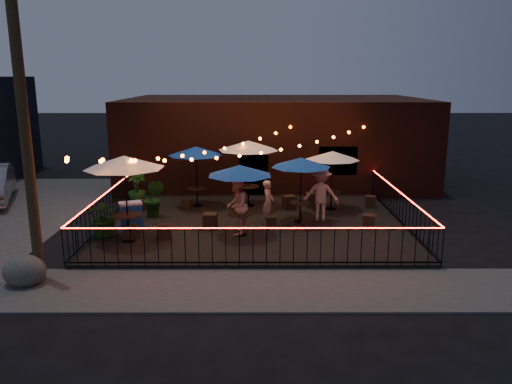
# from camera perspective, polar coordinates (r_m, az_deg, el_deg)

# --- Properties ---
(ground) EXTENTS (110.00, 110.00, 0.00)m
(ground) POSITION_cam_1_polar(r_m,az_deg,el_deg) (15.29, -0.32, -6.14)
(ground) COLOR black
(ground) RESTS_ON ground
(patio) EXTENTS (10.00, 8.00, 0.15)m
(patio) POSITION_cam_1_polar(r_m,az_deg,el_deg) (17.17, -0.29, -3.69)
(patio) COLOR black
(patio) RESTS_ON ground
(sidewalk) EXTENTS (18.00, 2.50, 0.05)m
(sidewalk) POSITION_cam_1_polar(r_m,az_deg,el_deg) (12.27, -0.37, -11.06)
(sidewalk) COLOR #3C3A37
(sidewalk) RESTS_ON ground
(brick_building) EXTENTS (14.00, 8.00, 4.00)m
(brick_building) POSITION_cam_1_polar(r_m,az_deg,el_deg) (24.63, 2.11, 6.04)
(brick_building) COLOR black
(brick_building) RESTS_ON ground
(utility_pole) EXTENTS (0.26, 0.26, 8.00)m
(utility_pole) POSITION_cam_1_polar(r_m,az_deg,el_deg) (13.07, -24.99, 7.31)
(utility_pole) COLOR #332415
(utility_pole) RESTS_ON ground
(fence_front) EXTENTS (10.00, 0.04, 1.04)m
(fence_front) POSITION_cam_1_polar(r_m,az_deg,el_deg) (13.19, -0.35, -6.29)
(fence_front) COLOR black
(fence_front) RESTS_ON patio
(fence_left) EXTENTS (0.04, 8.00, 1.04)m
(fence_left) POSITION_cam_1_polar(r_m,az_deg,el_deg) (17.75, -16.66, -1.73)
(fence_left) COLOR black
(fence_left) RESTS_ON patio
(fence_right) EXTENTS (0.04, 8.00, 1.04)m
(fence_right) POSITION_cam_1_polar(r_m,az_deg,el_deg) (17.71, 16.11, -1.72)
(fence_right) COLOR black
(fence_right) RESTS_ON patio
(festoon_lights) EXTENTS (10.02, 8.72, 1.32)m
(festoon_lights) POSITION_cam_1_polar(r_m,az_deg,el_deg) (16.37, -3.85, 4.22)
(festoon_lights) COLOR #FF5505
(festoon_lights) RESTS_ON ground
(cafe_table_0) EXTENTS (3.15, 3.15, 2.61)m
(cafe_table_0) POSITION_cam_1_polar(r_m,az_deg,el_deg) (15.20, -14.83, 3.19)
(cafe_table_0) COLOR black
(cafe_table_0) RESTS_ON patio
(cafe_table_1) EXTENTS (2.12, 2.12, 2.30)m
(cafe_table_1) POSITION_cam_1_polar(r_m,az_deg,el_deg) (18.97, -6.89, 4.59)
(cafe_table_1) COLOR black
(cafe_table_1) RESTS_ON patio
(cafe_table_2) EXTENTS (2.68, 2.68, 2.24)m
(cafe_table_2) POSITION_cam_1_polar(r_m,az_deg,el_deg) (15.31, -1.86, 2.38)
(cafe_table_2) COLOR black
(cafe_table_2) RESTS_ON patio
(cafe_table_3) EXTENTS (2.64, 2.64, 2.53)m
(cafe_table_3) POSITION_cam_1_polar(r_m,az_deg,el_deg) (18.81, -0.88, 5.23)
(cafe_table_3) COLOR black
(cafe_table_3) RESTS_ON patio
(cafe_table_4) EXTENTS (2.24, 2.24, 2.24)m
(cafe_table_4) POSITION_cam_1_polar(r_m,az_deg,el_deg) (16.77, 5.18, 3.28)
(cafe_table_4) COLOR black
(cafe_table_4) RESTS_ON patio
(cafe_table_5) EXTENTS (2.42, 2.42, 2.20)m
(cafe_table_5) POSITION_cam_1_polar(r_m,az_deg,el_deg) (18.58, 8.74, 4.05)
(cafe_table_5) COLOR black
(cafe_table_5) RESTS_ON patio
(bistro_chair_0) EXTENTS (0.41, 0.41, 0.44)m
(bistro_chair_0) POSITION_cam_1_polar(r_m,az_deg,el_deg) (15.79, -14.02, -4.49)
(bistro_chair_0) COLOR black
(bistro_chair_0) RESTS_ON patio
(bistro_chair_1) EXTENTS (0.42, 0.42, 0.44)m
(bistro_chair_1) POSITION_cam_1_polar(r_m,az_deg,el_deg) (15.69, -10.46, -4.44)
(bistro_chair_1) COLOR black
(bistro_chair_1) RESTS_ON patio
(bistro_chair_2) EXTENTS (0.38, 0.38, 0.41)m
(bistro_chair_2) POSITION_cam_1_polar(r_m,az_deg,el_deg) (19.01, -13.16, -1.51)
(bistro_chair_2) COLOR black
(bistro_chair_2) RESTS_ON patio
(bistro_chair_3) EXTENTS (0.43, 0.43, 0.40)m
(bistro_chair_3) POSITION_cam_1_polar(r_m,az_deg,el_deg) (18.93, -7.87, -1.36)
(bistro_chair_3) COLOR black
(bistro_chair_3) RESTS_ON patio
(bistro_chair_4) EXTENTS (0.47, 0.47, 0.52)m
(bistro_chair_4) POSITION_cam_1_polar(r_m,az_deg,el_deg) (16.41, -5.26, -3.34)
(bistro_chair_4) COLOR black
(bistro_chair_4) RESTS_ON patio
(bistro_chair_5) EXTENTS (0.37, 0.37, 0.40)m
(bistro_chair_5) POSITION_cam_1_polar(r_m,az_deg,el_deg) (16.45, 1.74, -3.45)
(bistro_chair_5) COLOR black
(bistro_chair_5) RESTS_ON patio
(bistro_chair_6) EXTENTS (0.49, 0.49, 0.45)m
(bistro_chair_6) POSITION_cam_1_polar(r_m,az_deg,el_deg) (19.32, -1.97, -0.85)
(bistro_chair_6) COLOR black
(bistro_chair_6) RESTS_ON patio
(bistro_chair_7) EXTENTS (0.55, 0.55, 0.51)m
(bistro_chair_7) POSITION_cam_1_polar(r_m,az_deg,el_deg) (18.78, 3.79, -1.19)
(bistro_chair_7) COLOR black
(bistro_chair_7) RESTS_ON patio
(bistro_chair_8) EXTENTS (0.39, 0.39, 0.40)m
(bistro_chair_8) POSITION_cam_1_polar(r_m,az_deg,el_deg) (16.87, 5.81, -3.10)
(bistro_chair_8) COLOR black
(bistro_chair_8) RESTS_ON patio
(bistro_chair_9) EXTENTS (0.46, 0.46, 0.45)m
(bistro_chair_9) POSITION_cam_1_polar(r_m,az_deg,el_deg) (16.86, 12.76, -3.28)
(bistro_chair_9) COLOR black
(bistro_chair_9) RESTS_ON patio
(bistro_chair_10) EXTENTS (0.48, 0.48, 0.51)m
(bistro_chair_10) POSITION_cam_1_polar(r_m,az_deg,el_deg) (19.28, 6.38, -0.87)
(bistro_chair_10) COLOR black
(bistro_chair_10) RESTS_ON patio
(bistro_chair_11) EXTENTS (0.43, 0.43, 0.44)m
(bistro_chair_11) POSITION_cam_1_polar(r_m,az_deg,el_deg) (19.51, 12.95, -1.06)
(bistro_chair_11) COLOR black
(bistro_chair_11) RESTS_ON patio
(patron_a) EXTENTS (0.48, 0.62, 1.52)m
(patron_a) POSITION_cam_1_polar(r_m,az_deg,el_deg) (16.65, 1.41, -1.25)
(patron_a) COLOR tan
(patron_a) RESTS_ON patio
(patron_b) EXTENTS (0.88, 1.04, 1.88)m
(patron_b) POSITION_cam_1_polar(r_m,az_deg,el_deg) (15.63, -2.22, -1.54)
(patron_b) COLOR tan
(patron_b) RESTS_ON patio
(patron_c) EXTENTS (1.30, 0.88, 1.86)m
(patron_c) POSITION_cam_1_polar(r_m,az_deg,el_deg) (17.30, 7.45, -0.22)
(patron_c) COLOR #D1AF90
(patron_c) RESTS_ON patio
(potted_shrub_a) EXTENTS (1.40, 1.28, 1.30)m
(potted_shrub_a) POSITION_cam_1_polar(r_m,az_deg,el_deg) (16.14, -16.89, -2.70)
(potted_shrub_a) COLOR #16350E
(potted_shrub_a) RESTS_ON patio
(potted_shrub_b) EXTENTS (0.83, 0.71, 1.34)m
(potted_shrub_b) POSITION_cam_1_polar(r_m,az_deg,el_deg) (18.00, -11.56, -0.71)
(potted_shrub_b) COLOR #144111
(potted_shrub_b) RESTS_ON patio
(potted_shrub_c) EXTENTS (0.85, 0.85, 1.23)m
(potted_shrub_c) POSITION_cam_1_polar(r_m,az_deg,el_deg) (19.96, -13.46, 0.40)
(potted_shrub_c) COLOR #0D340E
(potted_shrub_c) RESTS_ON patio
(cooler) EXTENTS (0.84, 0.73, 0.94)m
(cooler) POSITION_cam_1_polar(r_m,az_deg,el_deg) (16.61, -14.08, -2.71)
(cooler) COLOR #1850A4
(cooler) RESTS_ON patio
(boulder) EXTENTS (1.21, 1.13, 0.75)m
(boulder) POSITION_cam_1_polar(r_m,az_deg,el_deg) (13.63, -24.94, -8.20)
(boulder) COLOR #41423D
(boulder) RESTS_ON ground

